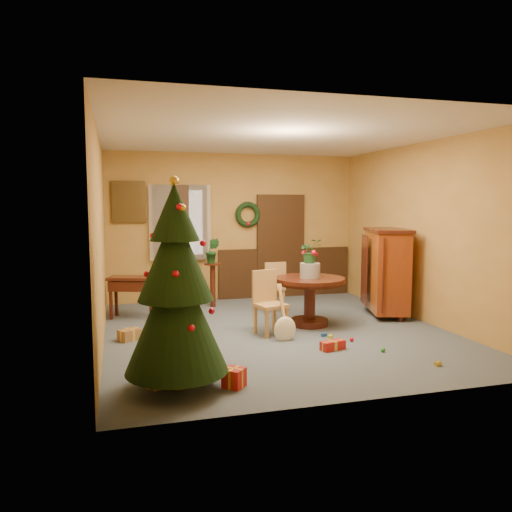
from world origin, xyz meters
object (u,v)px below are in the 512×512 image
object	(u,v)px
christmas_tree	(176,290)
chair_near	(268,300)
dining_table	(310,292)
writing_desk	(133,287)
sideboard	(387,269)

from	to	relation	value
christmas_tree	chair_near	bearing A→B (deg)	50.34
dining_table	writing_desk	world-z (taller)	dining_table
dining_table	sideboard	xyz separation A→B (m)	(1.53, 0.31, 0.27)
christmas_tree	writing_desk	world-z (taller)	christmas_tree
sideboard	dining_table	bearing A→B (deg)	-168.66
dining_table	christmas_tree	world-z (taller)	christmas_tree
chair_near	sideboard	size ratio (longest dim) A/B	0.63
dining_table	writing_desk	distance (m)	2.96
dining_table	sideboard	size ratio (longest dim) A/B	0.74
dining_table	writing_desk	bearing A→B (deg)	154.47
sideboard	writing_desk	bearing A→B (deg)	167.04
dining_table	chair_near	size ratio (longest dim) A/B	1.18
chair_near	writing_desk	xyz separation A→B (m)	(-1.89, 1.58, 0.02)
christmas_tree	sideboard	world-z (taller)	christmas_tree
chair_near	sideboard	world-z (taller)	sideboard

